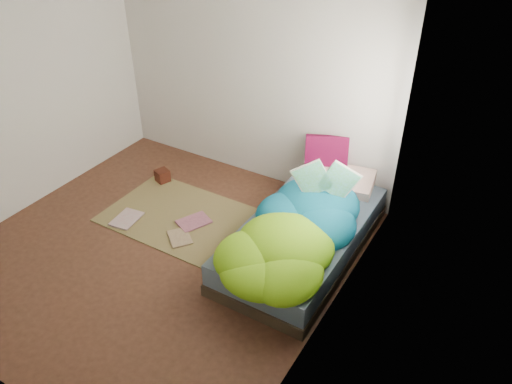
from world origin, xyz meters
TOP-DOWN VIEW (x-y plane):
  - ground at (0.00, 0.00)m, footprint 3.50×3.50m
  - room_walls at (0.01, 0.01)m, footprint 3.54×3.54m
  - bed at (1.22, 0.72)m, footprint 1.00×2.00m
  - duvet at (1.22, 0.50)m, footprint 0.96×1.84m
  - rug at (-0.15, 0.55)m, footprint 1.60×1.10m
  - pillow_floral at (1.28, 1.50)m, footprint 0.70×0.49m
  - pillow_magenta at (1.02, 1.63)m, footprint 0.47×0.32m
  - open_book at (1.31, 0.94)m, footprint 0.51×0.30m
  - wooden_box at (-0.78, 1.01)m, footprint 0.19×0.19m
  - floor_book_a at (-0.73, 0.19)m, footprint 0.28×0.36m
  - floor_book_b at (-0.07, 0.58)m, footprint 0.36×0.40m
  - floor_book_c at (0.01, 0.16)m, footprint 0.35×0.34m

SIDE VIEW (x-z plane):
  - ground at x=0.00m, z-range 0.00..0.00m
  - rug at x=-0.15m, z-range 0.00..0.01m
  - floor_book_c at x=0.01m, z-range 0.01..0.03m
  - floor_book_a at x=-0.73m, z-range 0.01..0.04m
  - floor_book_b at x=-0.07m, z-range 0.01..0.04m
  - wooden_box at x=-0.78m, z-range 0.01..0.16m
  - bed at x=1.22m, z-range 0.00..0.34m
  - pillow_floral at x=1.28m, z-range 0.34..0.48m
  - duvet at x=1.22m, z-range 0.34..0.68m
  - pillow_magenta at x=1.02m, z-range 0.34..0.79m
  - open_book at x=1.31m, z-range 0.68..0.99m
  - room_walls at x=0.01m, z-range 0.32..2.94m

